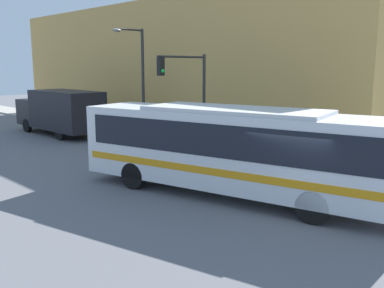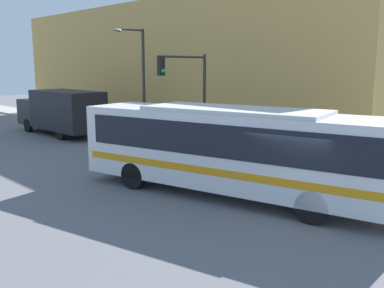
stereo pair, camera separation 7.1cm
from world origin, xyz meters
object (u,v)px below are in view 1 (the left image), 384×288
Objects in this scene: traffic_light_pole at (188,84)px; pedestrian_near_corner at (165,124)px; street_lamp at (139,73)px; city_bus at (234,146)px; fire_hydrant at (292,156)px; delivery_truck at (60,111)px; parking_meter at (186,130)px.

traffic_light_pole is 3.13× the size of pedestrian_near_corner.
street_lamp is (0.98, 5.24, 0.48)m from traffic_light_pole.
city_bus reaches higher than fire_hydrant.
delivery_truck is 6.55× the size of parking_meter.
city_bus reaches higher than parking_meter.
city_bus reaches higher than pedestrian_near_corner.
street_lamp is 4.15× the size of pedestrian_near_corner.
traffic_light_pole reaches higher than fire_hydrant.
delivery_truck is 15.86m from fire_hydrant.
delivery_truck is at bearing 100.30° from fire_hydrant.
parking_meter is at bearing -72.10° from delivery_truck.
pedestrian_near_corner is (0.89, 9.53, 0.44)m from fire_hydrant.
pedestrian_near_corner reaches higher than parking_meter.
delivery_truck is 10.93× the size of fire_hydrant.
traffic_light_pole is at bearing 44.35° from city_bus.
delivery_truck is at bearing 100.25° from traffic_light_pole.
traffic_light_pole reaches higher than delivery_truck.
pedestrian_near_corner is at bearing 47.10° from city_bus.
street_lamp reaches higher than delivery_truck.
city_bus is 13.07m from street_lamp.
delivery_truck is at bearing 120.26° from street_lamp.
city_bus is at bearing -98.47° from delivery_truck.
city_bus is 1.49× the size of delivery_truck.
street_lamp reaches higher than fire_hydrant.
traffic_light_pole is (-1.02, 5.55, 3.04)m from fire_hydrant.
pedestrian_near_corner is at bearing -53.61° from street_lamp.
pedestrian_near_corner is (0.89, 2.72, -0.02)m from parking_meter.
traffic_light_pole reaches higher than city_bus.
fire_hydrant is (5.29, 0.97, -1.29)m from city_bus.
parking_meter is (2.83, -8.76, -0.65)m from delivery_truck.
street_lamp is at bearing 53.53° from city_bus.
traffic_light_pole is at bearing -100.55° from street_lamp.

